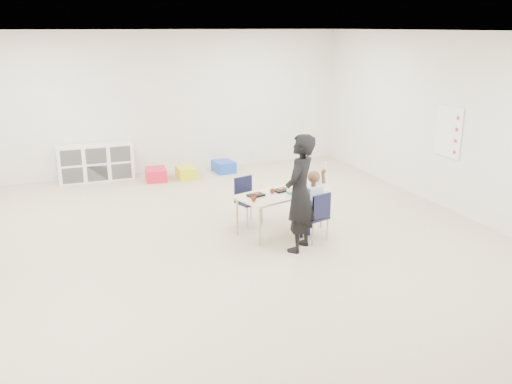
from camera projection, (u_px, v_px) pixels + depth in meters
name	position (u px, v px, depth m)	size (l,w,h in m)	color
room	(220.00, 149.00, 6.68)	(9.00, 9.02, 2.80)	beige
table	(280.00, 212.00, 7.80)	(1.41, 0.98, 0.58)	#FBF1C9
chair_near	(314.00, 216.00, 7.46)	(0.34, 0.32, 0.70)	black
chair_far	(249.00, 201.00, 8.10)	(0.34, 0.32, 0.70)	black
child	(314.00, 202.00, 7.40)	(0.47, 0.47, 1.10)	#B1CDEF
lunch_tray_near	(282.00, 190.00, 7.78)	(0.22, 0.16, 0.03)	black
lunch_tray_far	(256.00, 195.00, 7.56)	(0.22, 0.16, 0.03)	black
milk_carton	(290.00, 191.00, 7.62)	(0.07, 0.07, 0.10)	white
bread_roll	(302.00, 189.00, 7.78)	(0.09, 0.09, 0.07)	tan
apple_near	(272.00, 191.00, 7.68)	(0.07, 0.07, 0.07)	maroon
apple_far	(254.00, 199.00, 7.33)	(0.07, 0.07, 0.07)	maroon
cubby_shelf	(96.00, 162.00, 10.41)	(1.40, 0.40, 0.70)	white
rules_poster	(448.00, 132.00, 8.62)	(0.02, 0.60, 0.80)	white
adult	(300.00, 193.00, 7.02)	(0.57, 0.37, 1.56)	black
bin_red	(156.00, 174.00, 10.45)	(0.38, 0.49, 0.24)	red
bin_yellow	(186.00, 173.00, 10.60)	(0.36, 0.46, 0.23)	#D1D116
bin_blue	(224.00, 167.00, 11.05)	(0.36, 0.47, 0.23)	blue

